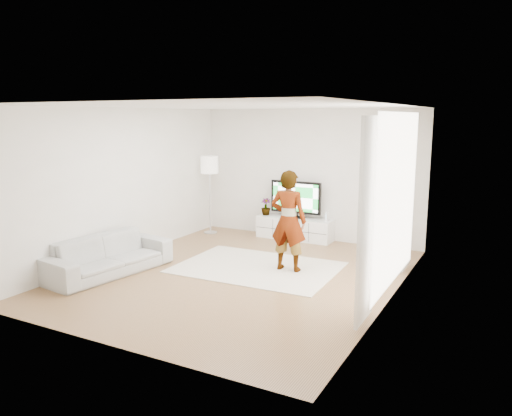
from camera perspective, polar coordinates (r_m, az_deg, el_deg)
The scene contains 17 objects.
floor at distance 8.50m, azimuth -1.83°, elevation -7.68°, with size 6.00×6.00×0.00m, color #9F7548.
ceiling at distance 8.08m, azimuth -1.95°, elevation 11.56°, with size 6.00×6.00×0.00m, color white.
wall_left at distance 9.65m, azimuth -14.89°, elevation 2.69°, with size 0.02×6.00×2.80m, color white.
wall_right at distance 7.27m, azimuth 15.46°, elevation 0.24°, with size 0.02×6.00×2.80m, color white.
wall_back at distance 10.85m, azimuth 6.03°, elevation 3.80°, with size 5.00×0.02×2.80m, color white.
wall_front at distance 5.81m, azimuth -16.78°, elevation -2.33°, with size 5.00×0.02×2.80m, color white.
window at distance 7.56m, azimuth 15.84°, elevation 0.98°, with size 0.01×2.60×2.50m, color white.
curtain_near at distance 6.35m, azimuth 12.57°, elevation -1.53°, with size 0.04×0.70×2.60m, color white.
curtain_far at distance 8.85m, azimuth 17.10°, elevation 1.59°, with size 0.04×0.70×2.60m, color white.
media_console at distance 10.91m, azimuth 4.45°, elevation -2.34°, with size 1.67×0.48×0.47m.
television at distance 10.81m, azimuth 4.56°, elevation 1.15°, with size 1.15×0.23×0.80m.
game_console at distance 10.58m, azimuth 8.11°, elevation -0.97°, with size 0.05×0.15×0.20m.
potted_plant at distance 11.12m, azimuth 1.12°, elevation 0.15°, with size 0.21×0.21×0.37m, color #3F7238.
rug at distance 8.89m, azimuth 0.12°, elevation -6.80°, with size 2.76×1.98×0.01m, color beige.
player at distance 8.54m, azimuth 3.73°, elevation -1.45°, with size 0.64×0.42×1.74m, color #334772.
sofa at distance 8.86m, azimuth -16.52°, elevation -5.19°, with size 2.20×0.86×0.64m, color #B9B8B3.
floor_lamp at distance 11.30m, azimuth -5.35°, elevation 4.55°, with size 0.39×0.39×1.76m.
Camera 1 is at (4.02, -7.00, 2.63)m, focal length 35.00 mm.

